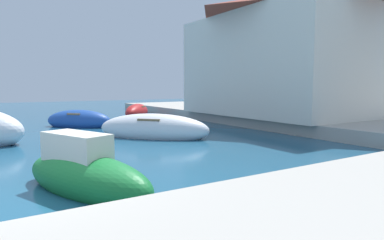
{
  "coord_description": "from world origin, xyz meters",
  "views": [
    {
      "loc": [
        -0.53,
        -6.08,
        1.97
      ],
      "look_at": [
        7.92,
        7.5,
        0.36
      ],
      "focal_mm": 31.41,
      "sensor_mm": 36.0,
      "label": 1
    }
  ],
  "objects_px": {
    "moored_boat_4": "(153,129)",
    "moored_boat_3": "(79,121)",
    "moored_boat_7": "(137,112)",
    "moored_boat_8": "(85,174)",
    "waterfront_building_main": "(283,54)"
  },
  "relations": [
    {
      "from": "moored_boat_3",
      "to": "moored_boat_8",
      "type": "xyz_separation_m",
      "value": [
        -2.35,
        -10.43,
        0.03
      ]
    },
    {
      "from": "moored_boat_4",
      "to": "moored_boat_8",
      "type": "height_order",
      "value": "moored_boat_8"
    },
    {
      "from": "moored_boat_3",
      "to": "moored_boat_7",
      "type": "bearing_deg",
      "value": -96.3
    },
    {
      "from": "moored_boat_4",
      "to": "moored_boat_7",
      "type": "height_order",
      "value": "moored_boat_4"
    },
    {
      "from": "moored_boat_3",
      "to": "moored_boat_8",
      "type": "distance_m",
      "value": 10.7
    },
    {
      "from": "moored_boat_8",
      "to": "waterfront_building_main",
      "type": "xyz_separation_m",
      "value": [
        12.0,
        6.46,
        3.36
      ]
    },
    {
      "from": "moored_boat_8",
      "to": "moored_boat_3",
      "type": "bearing_deg",
      "value": 145.07
    },
    {
      "from": "moored_boat_3",
      "to": "waterfront_building_main",
      "type": "xyz_separation_m",
      "value": [
        9.65,
        -3.97,
        3.39
      ]
    },
    {
      "from": "moored_boat_4",
      "to": "moored_boat_3",
      "type": "bearing_deg",
      "value": -25.91
    },
    {
      "from": "moored_boat_7",
      "to": "waterfront_building_main",
      "type": "bearing_deg",
      "value": -108.59
    },
    {
      "from": "moored_boat_7",
      "to": "waterfront_building_main",
      "type": "relative_size",
      "value": 0.34
    },
    {
      "from": "moored_boat_7",
      "to": "moored_boat_8",
      "type": "relative_size",
      "value": 0.97
    },
    {
      "from": "moored_boat_3",
      "to": "waterfront_building_main",
      "type": "height_order",
      "value": "waterfront_building_main"
    },
    {
      "from": "waterfront_building_main",
      "to": "moored_boat_7",
      "type": "bearing_deg",
      "value": 123.17
    },
    {
      "from": "moored_boat_7",
      "to": "moored_boat_8",
      "type": "height_order",
      "value": "moored_boat_8"
    }
  ]
}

